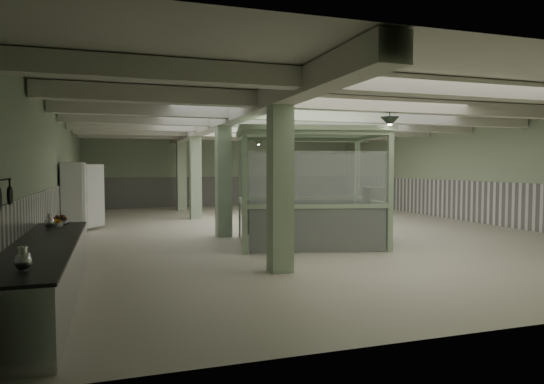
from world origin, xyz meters
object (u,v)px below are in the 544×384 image
object	(u,v)px
walkin_cooler	(76,199)
guard_booth	(308,169)
filing_cabinet	(374,214)
prep_counter	(43,273)

from	to	relation	value
walkin_cooler	guard_booth	distance (m)	7.22
walkin_cooler	filing_cabinet	xyz separation A→B (m)	(7.84, -4.12, -0.31)
prep_counter	walkin_cooler	bearing A→B (deg)	90.60
filing_cabinet	walkin_cooler	bearing A→B (deg)	167.61
prep_counter	walkin_cooler	xyz separation A→B (m)	(-0.08, 8.00, 0.59)
filing_cabinet	prep_counter	bearing A→B (deg)	-138.06
guard_booth	filing_cabinet	size ratio (longest dim) A/B	2.92
guard_booth	filing_cabinet	distance (m)	2.27
prep_counter	guard_booth	xyz separation A→B (m)	(5.86, 4.02, 1.51)
walkin_cooler	guard_booth	bearing A→B (deg)	-33.85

